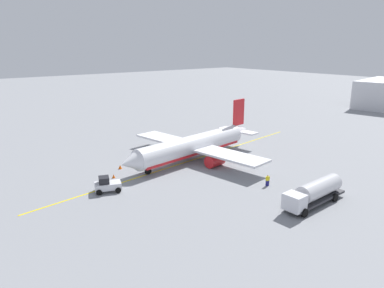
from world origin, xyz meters
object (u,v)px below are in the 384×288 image
pushback_tug (107,185)px  safety_cone_wingtip (114,176)px  airplane (194,146)px  safety_cone_nose (120,167)px  fuel_tanker (314,192)px  refueling_worker (268,181)px

pushback_tug → safety_cone_wingtip: (-3.10, -4.32, -0.72)m
airplane → safety_cone_wingtip: size_ratio=54.43×
safety_cone_wingtip → pushback_tug: bearing=54.4°
airplane → safety_cone_nose: bearing=-16.1°
airplane → fuel_tanker: bearing=90.5°
safety_cone_nose → fuel_tanker: bearing=114.9°
refueling_worker → pushback_tug: bearing=-33.2°
pushback_tug → refueling_worker: pushback_tug is taller
airplane → safety_cone_nose: airplane is taller
refueling_worker → safety_cone_nose: (13.39, -20.14, -0.48)m
airplane → safety_cone_nose: size_ratio=47.06×
fuel_tanker → refueling_worker: fuel_tanker is taller
safety_cone_nose → safety_cone_wingtip: bearing=49.0°
airplane → pushback_tug: airplane is taller
airplane → safety_cone_wingtip: 15.77m
safety_cone_wingtip → safety_cone_nose: bearing=-131.0°
refueling_worker → safety_cone_wingtip: 23.43m
pushback_tug → safety_cone_nose: pushback_tug is taller
pushback_tug → safety_cone_wingtip: 5.37m
safety_cone_nose → safety_cone_wingtip: size_ratio=1.16×
airplane → pushback_tug: size_ratio=7.79×
fuel_tanker → safety_cone_nose: fuel_tanker is taller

